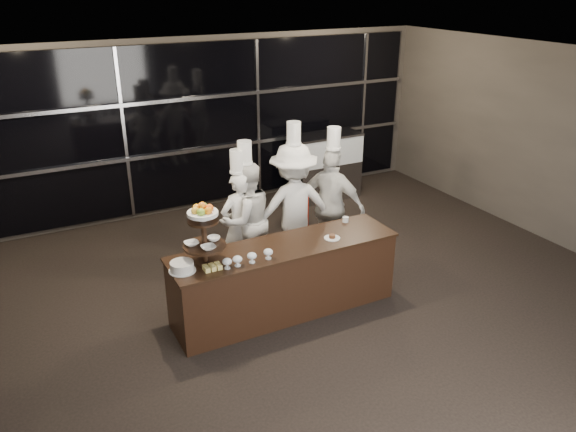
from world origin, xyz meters
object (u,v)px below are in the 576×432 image
chef_c (293,206)px  display_case (326,163)px  display_stand (204,230)px  chef_d (332,205)px  chef_a (239,223)px  buffet_counter (285,278)px  chef_b (247,219)px  layer_cake (182,267)px

chef_c → display_case: bearing=49.5°
display_stand → chef_d: 2.48m
chef_a → chef_d: 1.37m
buffet_counter → chef_a: (-0.12, 1.13, 0.33)m
buffet_counter → chef_a: size_ratio=1.55×
buffet_counter → chef_d: chef_d is taller
buffet_counter → chef_a: 1.18m
chef_a → chef_c: 0.80m
buffet_counter → chef_c: (0.67, 1.04, 0.46)m
chef_b → chef_c: 0.69m
chef_d → display_stand: bearing=-157.2°
chef_b → chef_c: size_ratio=0.91×
display_stand → chef_c: chef_c is taller
display_stand → layer_cake: size_ratio=2.48×
chef_a → chef_c: (0.79, -0.09, 0.12)m
layer_cake → display_case: bearing=40.4°
display_case → chef_b: chef_b is taller
chef_d → chef_b: bearing=171.7°
display_stand → display_case: bearing=42.2°
display_stand → chef_b: bearing=48.7°
buffet_counter → chef_c: chef_c is taller
layer_cake → chef_c: bearing=29.0°
layer_cake → chef_a: size_ratio=0.16×
buffet_counter → display_case: (2.48, 3.16, 0.22)m
display_stand → chef_b: size_ratio=0.39×
display_stand → chef_a: bearing=52.0°
display_case → chef_b: 3.22m
display_case → chef_a: (-2.60, -2.03, 0.11)m
display_stand → layer_cake: (-0.29, -0.05, -0.37)m
chef_c → display_stand: bearing=-148.2°
chef_b → chef_c: bearing=-7.6°
layer_cake → chef_a: (1.17, 1.18, -0.18)m
chef_a → chef_c: size_ratio=0.86×
layer_cake → display_stand: bearing=9.8°
buffet_counter → chef_c: bearing=57.1°
display_case → chef_d: size_ratio=0.64×
display_stand → layer_cake: bearing=-170.2°
display_stand → chef_b: (0.99, 1.13, -0.51)m
layer_cake → chef_c: (1.96, 1.09, -0.05)m
layer_cake → display_case: 4.96m
display_stand → chef_d: chef_d is taller
buffet_counter → display_case: 4.02m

